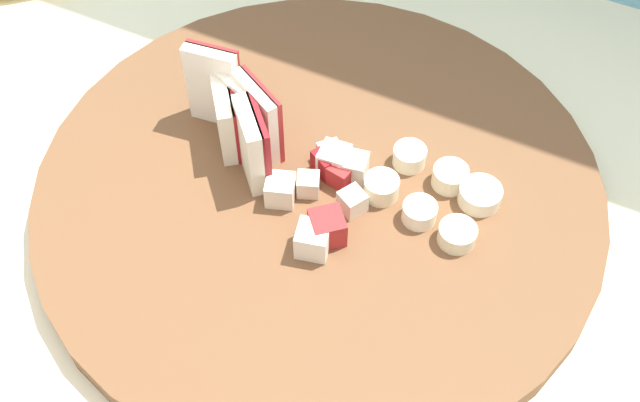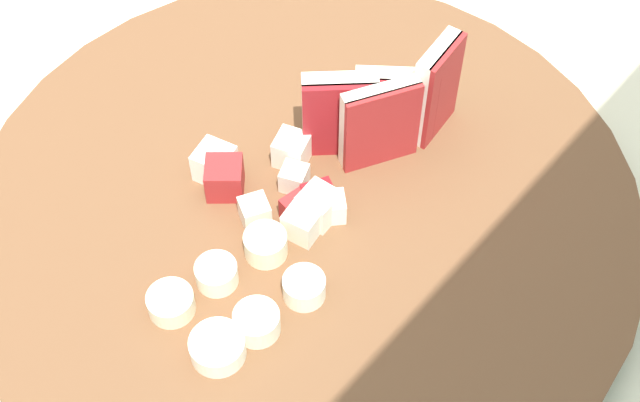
{
  "view_description": "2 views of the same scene",
  "coord_description": "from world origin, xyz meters",
  "px_view_note": "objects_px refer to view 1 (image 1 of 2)",
  "views": [
    {
      "loc": [
        0.24,
        -0.29,
        1.35
      ],
      "look_at": [
        0.1,
        0.0,
        0.92
      ],
      "focal_mm": 44.84,
      "sensor_mm": 36.0,
      "label": 1
    },
    {
      "loc": [
        0.32,
        0.24,
        1.33
      ],
      "look_at": [
        0.1,
        0.05,
        0.94
      ],
      "focal_mm": 50.11,
      "sensor_mm": 36.0,
      "label": 2
    }
  ],
  "objects_px": {
    "apple_wedge_fan": "(239,116)",
    "apple_dice_pile": "(325,191)",
    "banana_slice_rows": "(435,193)",
    "cutting_board": "(319,191)"
  },
  "relations": [
    {
      "from": "apple_wedge_fan",
      "to": "apple_dice_pile",
      "type": "xyz_separation_m",
      "value": [
        0.08,
        -0.02,
        -0.02
      ]
    },
    {
      "from": "apple_dice_pile",
      "to": "banana_slice_rows",
      "type": "xyz_separation_m",
      "value": [
        0.07,
        0.03,
        -0.0
      ]
    },
    {
      "from": "apple_wedge_fan",
      "to": "banana_slice_rows",
      "type": "distance_m",
      "value": 0.15
    },
    {
      "from": "apple_wedge_fan",
      "to": "banana_slice_rows",
      "type": "xyz_separation_m",
      "value": [
        0.14,
        0.01,
        -0.02
      ]
    },
    {
      "from": "apple_wedge_fan",
      "to": "banana_slice_rows",
      "type": "height_order",
      "value": "apple_wedge_fan"
    },
    {
      "from": "cutting_board",
      "to": "apple_wedge_fan",
      "type": "xyz_separation_m",
      "value": [
        -0.07,
        0.01,
        0.04
      ]
    },
    {
      "from": "cutting_board",
      "to": "apple_dice_pile",
      "type": "bearing_deg",
      "value": -49.0
    },
    {
      "from": "cutting_board",
      "to": "banana_slice_rows",
      "type": "bearing_deg",
      "value": 15.36
    },
    {
      "from": "cutting_board",
      "to": "apple_dice_pile",
      "type": "distance_m",
      "value": 0.03
    },
    {
      "from": "apple_dice_pile",
      "to": "banana_slice_rows",
      "type": "height_order",
      "value": "apple_dice_pile"
    }
  ]
}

